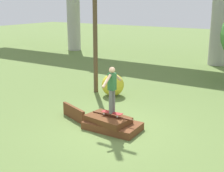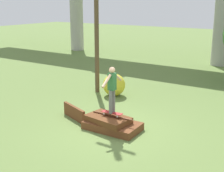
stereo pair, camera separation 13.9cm
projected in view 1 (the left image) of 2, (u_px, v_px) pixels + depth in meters
ground_plane at (113, 129)px, 10.33m from camera, size 80.00×80.00×0.00m
scrap_pile at (111, 123)px, 10.28m from camera, size 1.84×1.14×0.50m
scrap_plank_loose at (74, 113)px, 11.16m from camera, size 1.32×0.58×0.48m
skateboard at (112, 113)px, 10.19m from camera, size 0.73×0.24×0.09m
skater at (112, 87)px, 9.95m from camera, size 0.23×1.16×1.52m
bush_yellow_flowering at (113, 85)px, 13.88m from camera, size 1.00×1.00×1.00m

